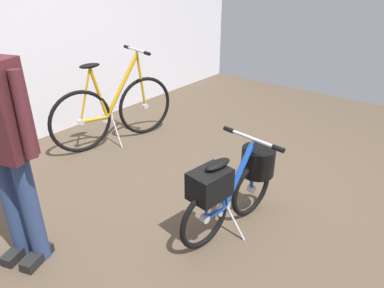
{
  "coord_description": "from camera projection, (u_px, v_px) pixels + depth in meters",
  "views": [
    {
      "loc": [
        -2.01,
        -1.3,
        1.78
      ],
      "look_at": [
        -0.06,
        0.24,
        0.55
      ],
      "focal_mm": 32.61,
      "sensor_mm": 36.0,
      "label": 1
    }
  ],
  "objects": [
    {
      "name": "ground_plane",
      "position": [
        219.0,
        208.0,
        2.92
      ],
      "size": [
        7.09,
        7.09,
        0.0
      ],
      "primitive_type": "plane",
      "color": "brown"
    },
    {
      "name": "back_wall",
      "position": [
        32.0,
        20.0,
        3.72
      ],
      "size": [
        7.09,
        0.1,
        2.63
      ],
      "primitive_type": "cube",
      "color": "silver",
      "rests_on": "ground_plane"
    },
    {
      "name": "folding_bike_foreground",
      "position": [
        235.0,
        183.0,
        2.56
      ],
      "size": [
        0.99,
        0.53,
        0.71
      ],
      "color": "black",
      "rests_on": "ground_plane"
    },
    {
      "name": "display_bike_left",
      "position": [
        114.0,
        110.0,
        3.9
      ],
      "size": [
        1.45,
        0.53,
        1.03
      ],
      "color": "black",
      "rests_on": "ground_plane"
    },
    {
      "name": "visitor_near_wall",
      "position": [
        2.0,
        136.0,
        2.05
      ],
      "size": [
        0.35,
        0.5,
        1.6
      ],
      "color": "navy",
      "rests_on": "ground_plane"
    }
  ]
}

